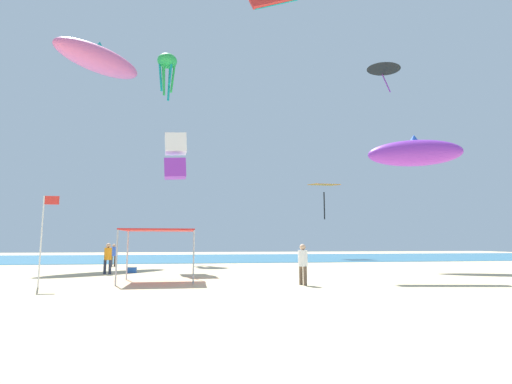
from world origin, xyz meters
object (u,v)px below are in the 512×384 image
Objects in this scene: canopy_tent at (159,232)px; kite_octopus_green at (167,63)px; person_near_tent at (108,256)px; kite_diamond_orange at (324,187)px; person_leftmost at (303,261)px; banner_flag at (44,232)px; kite_box_white at (175,156)px; cooler_box at (131,270)px; kite_delta_black at (384,66)px; person_central at (114,253)px; kite_inflatable_purple at (415,153)px; kite_inflatable_pink at (98,59)px.

kite_octopus_green is at bearing 94.30° from canopy_tent.
kite_diamond_orange reaches higher than person_near_tent.
person_leftmost is at bearing -20.41° from person_near_tent.
banner_flag is 1.23× the size of kite_box_white.
cooler_box is 28.34m from kite_delta_black.
person_central is 0.25× the size of kite_inflatable_purple.
kite_octopus_green reaches higher than banner_flag.
person_leftmost is 0.41× the size of kite_diamond_orange.
kite_diamond_orange is at bearing -47.86° from kite_box_white.
cooler_box is at bearing 60.26° from person_central.
canopy_tent is at bearing 60.51° from person_central.
person_central is 0.40× the size of kite_diamond_orange.
person_leftmost reaches higher than person_central.
banner_flag is 31.68m from kite_delta_black.
person_central is at bearing 115.99° from person_near_tent.
kite_octopus_green reaches higher than canopy_tent.
cooler_box is 0.07× the size of kite_inflatable_pink.
person_leftmost is (9.34, -7.21, -0.02)m from person_near_tent.
kite_octopus_green is (2.68, 9.88, 19.89)m from person_central.
kite_inflatable_pink reaches higher than person_leftmost.
kite_box_white is (2.25, 1.65, 7.23)m from cooler_box.
banner_flag is at bearing 66.08° from person_leftmost.
kite_inflatable_pink is at bearing 175.75° from kite_inflatable_purple.
cooler_box is at bearing -158.98° from kite_inflatable_purple.
person_leftmost is 0.41× the size of kite_delta_black.
kite_inflatable_pink reaches higher than canopy_tent.
person_central is at bearing 125.18° from kite_octopus_green.
kite_inflatable_purple is at bearing 18.84° from canopy_tent.
kite_delta_black reaches higher than person_central.
person_central is 7.10m from cooler_box.
kite_inflatable_purple is 1.56× the size of kite_delta_black.
kite_box_white is at bearing -164.78° from kite_inflatable_purple.
kite_inflatable_purple is (20.77, -6.59, 6.90)m from person_central.
person_near_tent is 20.81m from kite_inflatable_purple.
kite_diamond_orange is (10.09, 26.35, 7.15)m from person_leftmost.
kite_inflatable_pink is (-7.57, 9.52, 10.86)m from kite_box_white.
kite_diamond_orange is 0.54× the size of kite_inflatable_pink.
cooler_box is at bearing 47.81° from person_near_tent.
kite_inflatable_pink is (-2.93, 18.33, 16.07)m from banner_flag.
person_leftmost is at bearing -98.58° from kite_inflatable_pink.
person_central is 22.37m from kite_octopus_green.
canopy_tent is at bearing -140.34° from kite_inflatable_purple.
person_near_tent is at bearing -35.66° from kite_delta_black.
person_leftmost reaches higher than cooler_box.
person_near_tent is 1.04× the size of person_central.
cooler_box is (1.20, 0.71, -0.84)m from person_near_tent.
canopy_tent is 29.53m from kite_diamond_orange.
kite_delta_black is 0.54× the size of kite_inflatable_pink.
kite_inflatable_purple is at bearing -99.87° from kite_box_white.
canopy_tent is 8.86m from kite_box_white.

